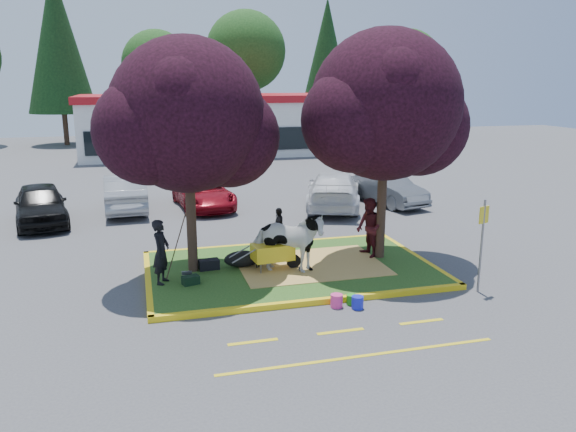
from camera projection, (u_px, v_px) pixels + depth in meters
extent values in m
plane|color=#424244|center=(291.00, 271.00, 16.48)|extent=(90.00, 90.00, 0.00)
cube|color=#224B17|center=(291.00, 269.00, 16.47)|extent=(8.00, 5.00, 0.15)
cube|color=yellow|center=(318.00, 302.00, 14.05)|extent=(8.30, 0.16, 0.15)
cube|color=yellow|center=(271.00, 245.00, 18.89)|extent=(8.30, 0.16, 0.15)
cube|color=yellow|center=(148.00, 282.00, 15.44)|extent=(0.16, 5.30, 0.15)
cube|color=yellow|center=(417.00, 258.00, 17.50)|extent=(0.16, 5.30, 0.15)
cube|color=tan|center=(310.00, 265.00, 16.60)|extent=(4.20, 3.00, 0.01)
cylinder|color=black|center=(191.00, 211.00, 15.70)|extent=(0.28, 0.28, 3.53)
sphere|color=black|center=(187.00, 115.00, 15.08)|extent=(4.20, 4.20, 4.20)
sphere|color=black|center=(229.00, 137.00, 15.70)|extent=(2.86, 2.86, 2.86)
sphere|color=black|center=(148.00, 131.00, 14.62)|extent=(2.86, 2.86, 2.86)
cylinder|color=black|center=(382.00, 198.00, 16.93)|extent=(0.28, 0.28, 3.70)
sphere|color=black|center=(385.00, 105.00, 16.28)|extent=(4.40, 4.40, 4.40)
sphere|color=black|center=(419.00, 126.00, 16.93)|extent=(2.99, 2.99, 2.99)
sphere|color=black|center=(354.00, 120.00, 15.81)|extent=(2.99, 2.99, 2.99)
cube|color=yellow|center=(253.00, 342.00, 12.04)|extent=(1.10, 0.12, 0.01)
cube|color=yellow|center=(341.00, 331.00, 12.54)|extent=(1.10, 0.12, 0.01)
cube|color=yellow|center=(421.00, 322.00, 13.05)|extent=(1.10, 0.12, 0.01)
cube|color=yellow|center=(361.00, 356.00, 11.42)|extent=(6.00, 0.10, 0.01)
cube|color=silver|center=(219.00, 127.00, 42.79)|extent=(20.00, 8.00, 4.00)
cube|color=#A11117|center=(218.00, 98.00, 42.28)|extent=(20.40, 8.40, 0.50)
cube|color=black|center=(228.00, 140.00, 39.13)|extent=(19.00, 0.10, 1.60)
cylinder|color=black|center=(65.00, 122.00, 48.21)|extent=(0.44, 0.44, 3.92)
cone|color=black|center=(58.00, 40.00, 46.63)|extent=(5.60, 5.60, 11.90)
cylinder|color=black|center=(160.00, 124.00, 51.74)|extent=(0.44, 0.44, 3.08)
sphere|color=#143811|center=(157.00, 65.00, 50.49)|extent=(6.16, 6.16, 6.16)
cylinder|color=black|center=(247.00, 120.00, 52.76)|extent=(0.44, 0.44, 3.64)
sphere|color=#143811|center=(246.00, 51.00, 51.28)|extent=(7.28, 7.28, 7.28)
cylinder|color=black|center=(326.00, 119.00, 55.26)|extent=(0.44, 0.44, 3.50)
cone|color=black|center=(327.00, 56.00, 53.84)|extent=(5.00, 5.00, 10.62)
cylinder|color=black|center=(404.00, 119.00, 56.38)|extent=(0.44, 0.44, 3.22)
sphere|color=#143811|center=(407.00, 63.00, 55.07)|extent=(6.44, 6.44, 6.44)
imported|color=silver|center=(287.00, 242.00, 15.75)|extent=(2.32, 1.73, 1.78)
ellipsoid|color=black|center=(242.00, 259.00, 16.41)|extent=(1.20, 0.88, 0.47)
imported|color=black|center=(161.00, 252.00, 14.93)|extent=(0.64, 0.75, 1.75)
imported|color=#451317|center=(369.00, 228.00, 17.20)|extent=(0.76, 0.94, 1.83)
imported|color=black|center=(279.00, 228.00, 18.17)|extent=(0.55, 0.84, 1.33)
cylinder|color=black|center=(294.00, 261.00, 16.27)|extent=(0.42, 0.12, 0.41)
cylinder|color=slate|center=(261.00, 269.00, 15.79)|extent=(0.04, 0.04, 0.30)
cylinder|color=slate|center=(257.00, 263.00, 16.26)|extent=(0.04, 0.04, 0.30)
cube|color=yellow|center=(273.00, 252.00, 16.03)|extent=(1.21, 0.80, 0.46)
cylinder|color=slate|center=(245.00, 256.00, 15.57)|extent=(0.74, 0.11, 0.37)
cylinder|color=slate|center=(241.00, 251.00, 16.05)|extent=(0.74, 0.11, 0.37)
cube|color=black|center=(209.00, 264.00, 16.18)|extent=(0.60, 0.37, 0.29)
cube|color=black|center=(191.00, 280.00, 14.99)|extent=(0.50, 0.39, 0.23)
cylinder|color=slate|center=(481.00, 247.00, 14.62)|extent=(0.06, 0.06, 2.50)
cube|color=yellow|center=(484.00, 215.00, 14.42)|extent=(0.34, 0.14, 0.45)
cylinder|color=green|center=(351.00, 300.00, 14.03)|extent=(0.30, 0.30, 0.26)
cylinder|color=#F03589|center=(337.00, 301.00, 13.86)|extent=(0.34, 0.34, 0.33)
cylinder|color=#1921CA|center=(358.00, 302.00, 13.77)|extent=(0.32, 0.32, 0.32)
imported|color=black|center=(41.00, 204.00, 21.76)|extent=(2.64, 4.85, 1.57)
imported|color=#95999D|center=(126.00, 192.00, 24.00)|extent=(1.83, 4.85, 1.58)
imported|color=maroon|center=(204.00, 193.00, 24.54)|extent=(2.59, 4.83, 1.29)
imported|color=silver|center=(334.00, 190.00, 24.50)|extent=(4.03, 5.89, 1.59)
imported|color=slate|center=(387.00, 189.00, 25.26)|extent=(2.43, 4.52, 1.41)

